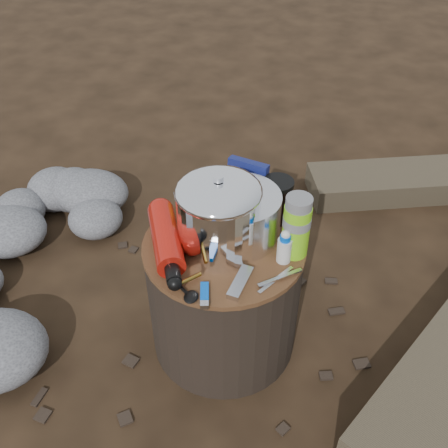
% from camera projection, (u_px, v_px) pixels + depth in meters
% --- Properties ---
extents(ground, '(60.00, 60.00, 0.00)m').
position_uv_depth(ground, '(224.00, 338.00, 1.69)').
color(ground, black).
rests_on(ground, ground).
extents(stump, '(0.44, 0.44, 0.41)m').
position_uv_depth(stump, '(224.00, 295.00, 1.56)').
color(stump, black).
rests_on(stump, ground).
extents(rock_ring, '(0.44, 0.97, 0.19)m').
position_uv_depth(rock_ring, '(34.00, 248.00, 1.88)').
color(rock_ring, '#59595E').
rests_on(rock_ring, ground).
extents(foil_windscreen, '(0.22, 0.22, 0.14)m').
position_uv_depth(foil_windscreen, '(239.00, 216.00, 1.42)').
color(foil_windscreen, silver).
rests_on(foil_windscreen, stump).
extents(camping_pot, '(0.22, 0.22, 0.22)m').
position_uv_depth(camping_pot, '(219.00, 214.00, 1.36)').
color(camping_pot, white).
rests_on(camping_pot, stump).
extents(fuel_bottle, '(0.19, 0.31, 0.07)m').
position_uv_depth(fuel_bottle, '(166.00, 238.00, 1.40)').
color(fuel_bottle, '#B6180E').
rests_on(fuel_bottle, stump).
extents(thermos, '(0.07, 0.07, 0.18)m').
position_uv_depth(thermos, '(296.00, 227.00, 1.35)').
color(thermos, '#77CC16').
rests_on(thermos, stump).
extents(travel_mug, '(0.08, 0.08, 0.13)m').
position_uv_depth(travel_mug, '(277.00, 200.00, 1.48)').
color(travel_mug, black).
rests_on(travel_mug, stump).
extents(stuff_sack, '(0.15, 0.12, 0.10)m').
position_uv_depth(stuff_sack, '(209.00, 189.00, 1.54)').
color(stuff_sack, '#D4AE07').
rests_on(stuff_sack, stump).
extents(food_pouch, '(0.12, 0.06, 0.15)m').
position_uv_depth(food_pouch, '(247.00, 185.00, 1.51)').
color(food_pouch, navy).
rests_on(food_pouch, stump).
extents(lighter, '(0.04, 0.08, 0.01)m').
position_uv_depth(lighter, '(205.00, 293.00, 1.29)').
color(lighter, '#004AC7').
rests_on(lighter, stump).
extents(multitool, '(0.05, 0.12, 0.02)m').
position_uv_depth(multitool, '(240.00, 283.00, 1.31)').
color(multitool, silver).
rests_on(multitool, stump).
extents(pot_grabber, '(0.11, 0.12, 0.01)m').
position_uv_depth(pot_grabber, '(276.00, 279.00, 1.32)').
color(pot_grabber, silver).
rests_on(pot_grabber, stump).
extents(spork, '(0.12, 0.11, 0.01)m').
position_uv_depth(spork, '(176.00, 282.00, 1.32)').
color(spork, black).
rests_on(spork, stump).
extents(squeeze_bottle, '(0.04, 0.04, 0.09)m').
position_uv_depth(squeeze_bottle, '(284.00, 248.00, 1.36)').
color(squeeze_bottle, silver).
rests_on(squeeze_bottle, stump).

